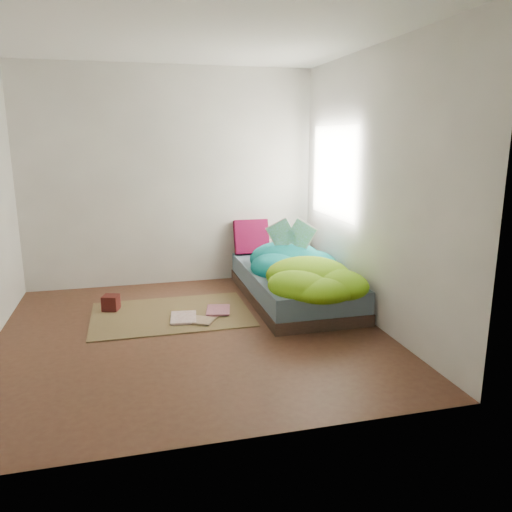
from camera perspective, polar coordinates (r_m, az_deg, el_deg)
The scene contains 12 objects.
ground at distance 4.74m, azimuth -7.23°, elevation -8.74°, with size 3.50×3.50×0.00m, color #47281B.
room_walls at distance 4.40m, azimuth -7.70°, elevation 11.31°, with size 3.54×3.54×2.62m.
bed at distance 5.60m, azimuth 4.26°, elevation -3.32°, with size 1.00×2.00×0.34m.
duvet at distance 5.31m, azimuth 5.07°, elevation -0.45°, with size 0.96×1.84×0.34m, color #08757B, non-canonical shape.
rug at distance 5.24m, azimuth -9.63°, elevation -6.57°, with size 1.60×1.10×0.01m, color brown.
pillow_floral at distance 6.37m, azimuth 3.84°, elevation 0.86°, with size 0.52×0.32×0.12m, color beige.
pillow_magenta at distance 6.29m, azimuth -0.54°, elevation 2.19°, with size 0.43×0.13×0.43m, color #490425.
open_book at distance 5.60m, azimuth 4.09°, elevation 3.49°, with size 0.45×0.10×0.27m, color green, non-canonical shape.
wooden_box at distance 5.46m, azimuth -16.24°, elevation -5.14°, with size 0.16×0.16×0.16m, color #3C0E0D.
floor_book_a at distance 5.07m, azimuth -9.73°, elevation -7.04°, with size 0.25×0.35×0.03m, color white.
floor_book_b at distance 5.22m, azimuth -5.67°, elevation -6.24°, with size 0.24×0.32×0.03m, color #C16F79.
floor_book_c at distance 4.89m, azimuth -7.01°, elevation -7.74°, with size 0.21×0.29×0.02m, color tan.
Camera 1 is at (-0.50, -4.36, 1.78)m, focal length 35.00 mm.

